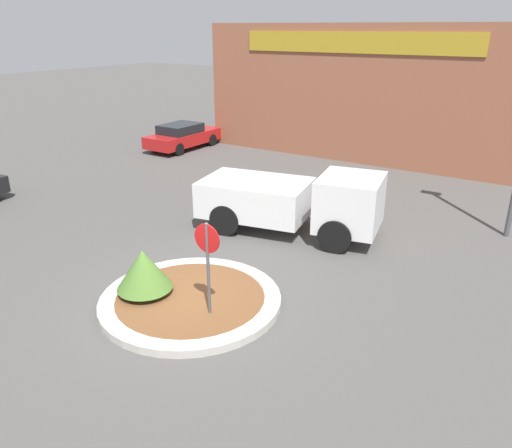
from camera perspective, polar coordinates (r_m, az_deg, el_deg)
The scene contains 7 objects.
ground_plane at distance 11.85m, azimuth -7.44°, elevation -8.97°, with size 120.00×120.00×0.00m, color #514F4C.
traffic_island at distance 11.80m, azimuth -7.46°, elevation -8.59°, with size 4.20×4.20×0.18m.
stop_sign at distance 10.47m, azimuth -5.55°, elevation -3.57°, with size 0.64×0.07×2.27m.
island_shrub at distance 11.81m, azimuth -12.74°, elevation -5.06°, with size 1.29×1.29×1.09m.
utility_truck at distance 15.32m, azimuth 4.24°, elevation 2.70°, with size 5.82×3.12×1.97m.
storefront_building at distance 26.49m, azimuth 13.38°, elevation 14.77°, with size 15.61×6.07×6.16m.
parked_sedan_red at distance 26.73m, azimuth -8.36°, elevation 9.93°, with size 1.85×4.30×1.31m.
Camera 1 is at (6.78, -7.64, 6.00)m, focal length 35.00 mm.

